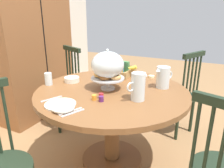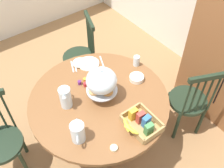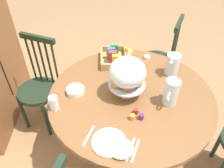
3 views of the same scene
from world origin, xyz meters
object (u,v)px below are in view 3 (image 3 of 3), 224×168
at_px(milk_pitcher, 172,65).
at_px(china_plate_small, 121,148).
at_px(orange_juice_pitcher, 171,93).
at_px(cereal_basket, 115,57).
at_px(windsor_chair_near_window, 159,61).
at_px(china_plate_large, 109,142).
at_px(drinking_glass, 54,103).
at_px(windsor_chair_by_cabinet, 40,89).
at_px(cereal_bowl, 75,91).
at_px(pastry_stand_with_dome, 127,74).
at_px(butter_dish, 147,57).
at_px(dining_table, 130,110).

distance_m(milk_pitcher, china_plate_small, 0.89).
distance_m(orange_juice_pitcher, cereal_basket, 0.68).
height_order(windsor_chair_near_window, china_plate_small, windsor_chair_near_window).
distance_m(china_plate_large, drinking_glass, 0.49).
distance_m(windsor_chair_near_window, china_plate_small, 1.48).
relative_size(windsor_chair_by_cabinet, cereal_bowl, 6.96).
relative_size(orange_juice_pitcher, china_plate_small, 1.39).
bearing_deg(pastry_stand_with_dome, butter_dish, -25.83).
bearing_deg(dining_table, china_plate_large, 157.66).
bearing_deg(butter_dish, china_plate_large, 157.79).
bearing_deg(dining_table, drinking_glass, 104.05).
distance_m(windsor_chair_near_window, orange_juice_pitcher, 1.04).
relative_size(cereal_bowl, drinking_glass, 1.27).
bearing_deg(milk_pitcher, china_plate_large, 141.50).
bearing_deg(orange_juice_pitcher, cereal_basket, 33.82).
bearing_deg(dining_table, cereal_basket, 13.25).
bearing_deg(drinking_glass, orange_juice_pitcher, -87.87).
bearing_deg(windsor_chair_by_cabinet, butter_dish, -85.20).
xyz_separation_m(windsor_chair_near_window, cereal_basket, (-0.39, 0.53, 0.33)).
distance_m(windsor_chair_near_window, cereal_basket, 0.74).
bearing_deg(orange_juice_pitcher, pastry_stand_with_dome, 70.64).
distance_m(pastry_stand_with_dome, cereal_basket, 0.48).
bearing_deg(milk_pitcher, china_plate_small, 147.32).
distance_m(windsor_chair_by_cabinet, pastry_stand_with_dome, 1.03).
bearing_deg(cereal_bowl, windsor_chair_near_window, -46.26).
distance_m(windsor_chair_by_cabinet, drinking_glass, 0.70).
height_order(pastry_stand_with_dome, china_plate_small, pastry_stand_with_dome).
bearing_deg(butter_dish, milk_pitcher, -144.78).
xyz_separation_m(windsor_chair_by_cabinet, cereal_basket, (0.05, -0.75, 0.33)).
xyz_separation_m(windsor_chair_near_window, milk_pitcher, (-0.60, 0.06, 0.37)).
bearing_deg(windsor_chair_near_window, cereal_basket, 126.53).
distance_m(cereal_basket, china_plate_large, 0.90).
bearing_deg(pastry_stand_with_dome, cereal_basket, 8.39).
bearing_deg(milk_pitcher, cereal_basket, 66.73).
relative_size(dining_table, drinking_glass, 11.68).
xyz_separation_m(dining_table, pastry_stand_with_dome, (-0.00, 0.04, 0.39)).
bearing_deg(drinking_glass, dining_table, -75.95).
height_order(orange_juice_pitcher, drinking_glass, orange_juice_pitcher).
bearing_deg(orange_juice_pitcher, windsor_chair_near_window, -9.24).
height_order(windsor_chair_near_window, china_plate_large, windsor_chair_near_window).
xyz_separation_m(orange_juice_pitcher, china_plate_small, (-0.39, 0.38, -0.08)).
relative_size(cereal_basket, cereal_bowl, 2.26).
bearing_deg(windsor_chair_near_window, windsor_chair_by_cabinet, 109.15).
relative_size(china_plate_large, butter_dish, 3.67).
distance_m(orange_juice_pitcher, drinking_glass, 0.84).
bearing_deg(china_plate_large, china_plate_small, -127.85).
bearing_deg(pastry_stand_with_dome, dining_table, -86.35).
bearing_deg(pastry_stand_with_dome, windsor_chair_near_window, -28.77).
relative_size(orange_juice_pitcher, cereal_bowl, 1.49).
height_order(china_plate_small, drinking_glass, drinking_glass).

